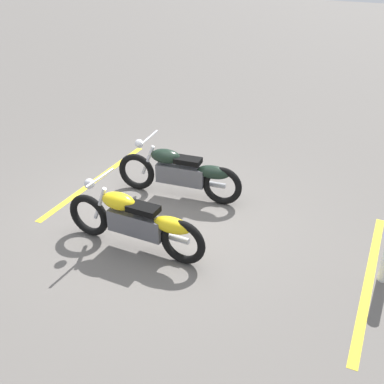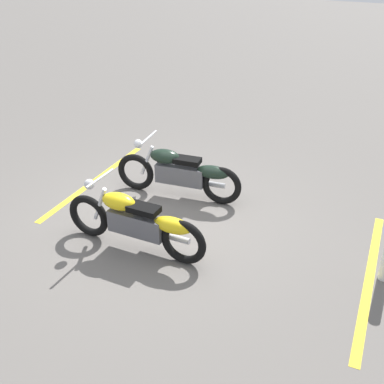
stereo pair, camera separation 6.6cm
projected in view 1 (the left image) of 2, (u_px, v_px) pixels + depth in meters
ground_plane at (159, 219)px, 7.43m from camera, size 60.00×60.00×0.00m
motorcycle_bright_foreground at (137, 221)px, 6.52m from camera, size 2.23×0.62×1.04m
motorcycle_dark_foreground at (181, 172)px, 7.86m from camera, size 2.22×0.68×1.04m
parking_stripe_near at (96, 180)px, 8.62m from camera, size 0.31×3.20×0.01m
parking_stripe_mid at (369, 279)px, 6.13m from camera, size 0.31×3.20×0.01m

